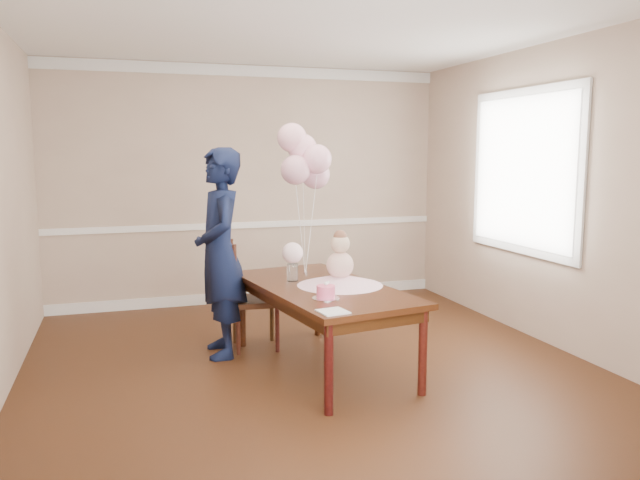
{
  "coord_description": "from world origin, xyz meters",
  "views": [
    {
      "loc": [
        -1.41,
        -4.55,
        1.74
      ],
      "look_at": [
        0.06,
        0.06,
        1.05
      ],
      "focal_mm": 35.0,
      "sensor_mm": 36.0,
      "label": 1
    }
  ],
  "objects_px": {
    "birthday_cake": "(326,292)",
    "woman": "(220,253)",
    "dining_chair_seat": "(255,301)",
    "dining_table_top": "(322,288)"
  },
  "relations": [
    {
      "from": "birthday_cake",
      "to": "woman",
      "type": "xyz_separation_m",
      "value": [
        -0.61,
        1.02,
        0.16
      ]
    },
    {
      "from": "dining_chair_seat",
      "to": "woman",
      "type": "bearing_deg",
      "value": -157.76
    },
    {
      "from": "woman",
      "to": "dining_table_top",
      "type": "bearing_deg",
      "value": 51.03
    },
    {
      "from": "woman",
      "to": "dining_chair_seat",
      "type": "bearing_deg",
      "value": 107.29
    },
    {
      "from": "dining_table_top",
      "to": "birthday_cake",
      "type": "xyz_separation_m",
      "value": [
        -0.11,
        -0.43,
        0.08
      ]
    },
    {
      "from": "birthday_cake",
      "to": "woman",
      "type": "bearing_deg",
      "value": 120.78
    },
    {
      "from": "dining_chair_seat",
      "to": "woman",
      "type": "distance_m",
      "value": 0.57
    },
    {
      "from": "dining_table_top",
      "to": "woman",
      "type": "bearing_deg",
      "value": 131.42
    },
    {
      "from": "birthday_cake",
      "to": "woman",
      "type": "relative_size",
      "value": 0.08
    },
    {
      "from": "dining_table_top",
      "to": "birthday_cake",
      "type": "relative_size",
      "value": 13.33
    }
  ]
}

